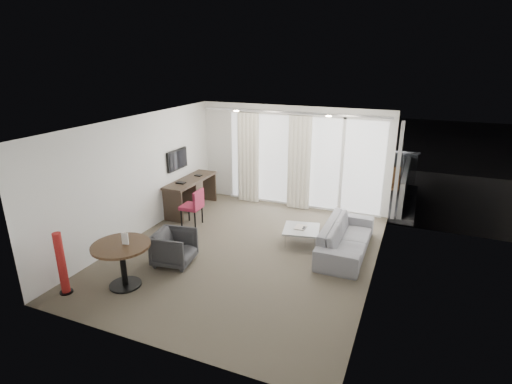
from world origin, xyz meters
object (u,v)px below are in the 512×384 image
at_px(coffee_table, 301,236).
at_px(sofa, 346,238).
at_px(desk_chair, 191,207).
at_px(rattan_chair_b, 390,181).
at_px(rattan_chair_a, 337,181).
at_px(tub_armchair, 174,248).
at_px(round_table, 123,265).
at_px(desk, 191,195).
at_px(red_lamp, 61,264).

height_order(coffee_table, sofa, sofa).
bearing_deg(desk_chair, rattan_chair_b, 42.63).
bearing_deg(sofa, rattan_chair_a, 14.73).
bearing_deg(sofa, rattan_chair_b, -6.64).
bearing_deg(desk_chair, tub_armchair, -71.37).
xyz_separation_m(round_table, sofa, (3.27, 2.73, -0.08)).
relative_size(desk, round_table, 1.80).
distance_m(red_lamp, rattan_chair_a, 7.54).
distance_m(round_table, tub_armchair, 1.06).
height_order(desk_chair, tub_armchair, desk_chair).
distance_m(desk_chair, coffee_table, 2.66).
bearing_deg(coffee_table, rattan_chair_a, 90.05).
bearing_deg(rattan_chair_b, desk, -144.08).
height_order(sofa, rattan_chair_b, rattan_chair_b).
xyz_separation_m(desk, rattan_chair_b, (4.55, 3.31, -0.04)).
distance_m(tub_armchair, coffee_table, 2.66).
relative_size(sofa, rattan_chair_a, 2.91).
xyz_separation_m(desk, sofa, (4.07, -0.79, -0.10)).
height_order(desk_chair, round_table, desk_chair).
relative_size(desk_chair, round_table, 0.89).
bearing_deg(coffee_table, desk_chair, -178.85).
height_order(round_table, coffee_table, round_table).
bearing_deg(desk, rattan_chair_a, 41.82).
distance_m(round_table, red_lamp, 0.96).
relative_size(red_lamp, rattan_chair_a, 1.49).
distance_m(desk, tub_armchair, 2.78).
relative_size(coffee_table, rattan_chair_b, 0.99).
bearing_deg(coffee_table, sofa, -3.08).
height_order(desk_chair, rattan_chair_a, desk_chair).
bearing_deg(coffee_table, rattan_chair_b, 70.70).
distance_m(desk, round_table, 3.61).
distance_m(red_lamp, coffee_table, 4.57).
distance_m(tub_armchair, rattan_chair_b, 6.74).
bearing_deg(desk, red_lamp, -89.54).
relative_size(round_table, sofa, 0.46).
distance_m(round_table, coffee_table, 3.63).
xyz_separation_m(tub_armchair, coffee_table, (1.97, 1.78, -0.16)).
bearing_deg(rattan_chair_a, round_table, -123.67).
height_order(desk_chair, red_lamp, red_lamp).
xyz_separation_m(round_table, red_lamp, (-0.77, -0.56, 0.15)).
bearing_deg(red_lamp, sofa, 39.10).
bearing_deg(desk_chair, desk, 118.95).
xyz_separation_m(coffee_table, rattan_chair_a, (-0.00, 3.54, 0.20)).
height_order(sofa, rattan_chair_a, rattan_chair_a).
xyz_separation_m(red_lamp, coffee_table, (3.10, 3.33, -0.38)).
height_order(round_table, rattan_chair_a, round_table).
xyz_separation_m(red_lamp, tub_armchair, (1.13, 1.56, -0.22)).
height_order(coffee_table, rattan_chair_a, rattan_chair_a).
relative_size(red_lamp, tub_armchair, 1.52).
height_order(desk, round_table, desk).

